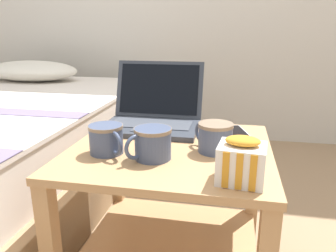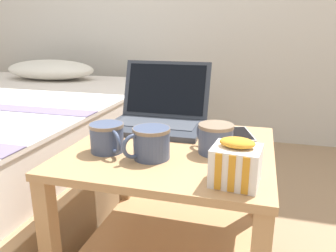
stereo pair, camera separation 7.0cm
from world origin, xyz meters
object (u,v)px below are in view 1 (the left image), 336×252
Objects in this scene: cell_phone at (235,133)px; laptop at (153,114)px; mug_front_right at (152,142)px; snack_bag at (241,161)px; mug_front_left at (107,138)px; mug_mid_center at (215,136)px.

laptop is at bearing 173.22° from cell_phone.
snack_bag is at bearing -21.96° from mug_front_right.
mug_front_right reaches higher than mug_front_left.
mug_front_right is 1.03× the size of mug_mid_center.
snack_bag reaches higher than mug_front_left.
laptop is at bearing 77.51° from mug_front_left.
mug_front_left is 1.00× the size of mug_mid_center.
mug_front_left is 0.40m from snack_bag.
mug_mid_center is 0.20m from cell_phone.
laptop is at bearing 103.33° from mug_front_right.
cell_phone is (0.30, -0.04, -0.04)m from laptop.
cell_phone is (0.06, 0.19, -0.04)m from mug_mid_center.
cell_phone is (-0.01, 0.38, -0.05)m from snack_bag.
mug_front_right is 0.19m from mug_mid_center.
snack_bag is (0.38, -0.11, 0.00)m from mug_front_left.
mug_mid_center is at bearing -108.28° from cell_phone.
mug_front_right is at bearing -6.27° from mug_front_left.
mug_front_right is (0.07, -0.32, 0.00)m from laptop.
laptop reaches higher than mug_front_left.
mug_front_right is 0.73× the size of cell_phone.
mug_front_right is 0.36m from cell_phone.
mug_front_left is 0.96× the size of mug_front_right.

